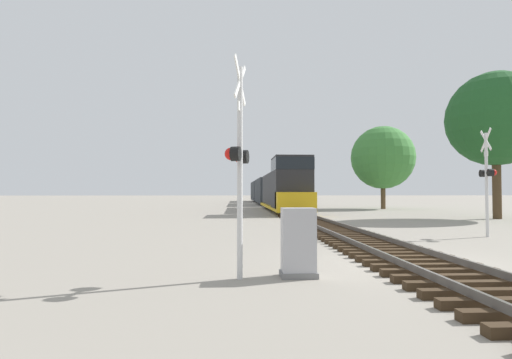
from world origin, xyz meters
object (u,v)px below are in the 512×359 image
(relay_cabinet, at_px, (298,243))
(tree_mid_background, at_px, (383,158))
(freight_train, at_px, (268,191))
(crossing_signal_near, at_px, (239,158))
(tree_far_right, at_px, (496,119))
(crossing_signal_far, at_px, (487,176))

(relay_cabinet, bearing_deg, tree_mid_background, 66.68)
(freight_train, height_order, crossing_signal_near, crossing_signal_near)
(freight_train, bearing_deg, tree_mid_background, -47.06)
(freight_train, bearing_deg, tree_far_right, -64.81)
(crossing_signal_far, xyz_separation_m, relay_cabinet, (-8.90, -7.18, -1.75))
(tree_far_right, xyz_separation_m, tree_mid_background, (-1.87, 15.98, -1.27))
(freight_train, height_order, crossing_signal_far, freight_train)
(freight_train, height_order, relay_cabinet, freight_train)
(crossing_signal_far, bearing_deg, relay_cabinet, 137.82)
(crossing_signal_far, xyz_separation_m, tree_far_right, (7.47, 10.46, 4.32))
(crossing_signal_near, bearing_deg, crossing_signal_far, 140.65)
(freight_train, bearing_deg, crossing_signal_far, -81.46)
(crossing_signal_far, bearing_deg, freight_train, 17.44)
(tree_mid_background, bearing_deg, crossing_signal_far, -101.96)
(crossing_signal_far, height_order, tree_far_right, tree_far_right)
(crossing_signal_near, relative_size, relay_cabinet, 3.14)
(relay_cabinet, relative_size, tree_far_right, 0.15)
(crossing_signal_near, bearing_deg, freight_train, -170.50)
(crossing_signal_far, bearing_deg, crossing_signal_near, 134.63)
(tree_far_right, height_order, tree_mid_background, tree_far_right)
(crossing_signal_near, distance_m, crossing_signal_far, 12.54)
(crossing_signal_far, distance_m, tree_far_right, 13.56)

